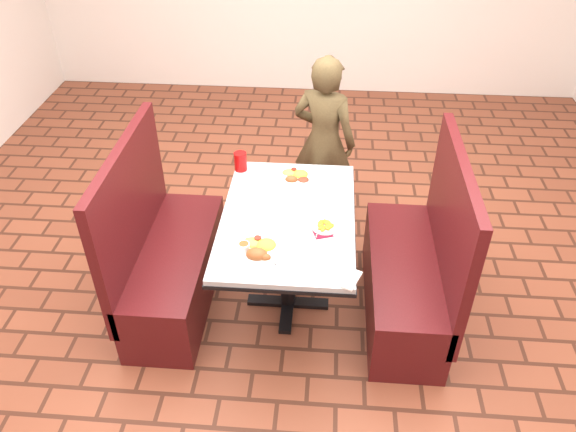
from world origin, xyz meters
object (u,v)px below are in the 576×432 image
object	(u,v)px
booth_bench_right	(412,274)
diner_person	(324,142)
red_tumbler	(240,161)
dining_table	(288,228)
far_dinner_plate	(296,175)
near_dinner_plate	(259,247)
plantain_plate	(325,226)
booth_bench_left	(167,261)

from	to	relation	value
booth_bench_right	diner_person	xyz separation A→B (m)	(-0.61, 1.05, 0.35)
diner_person	red_tumbler	world-z (taller)	diner_person
dining_table	far_dinner_plate	size ratio (longest dim) A/B	4.89
dining_table	diner_person	world-z (taller)	diner_person
diner_person	near_dinner_plate	size ratio (longest dim) A/B	4.88
dining_table	red_tumbler	world-z (taller)	red_tumbler
booth_bench_right	near_dinner_plate	distance (m)	1.09
diner_person	plantain_plate	xyz separation A→B (m)	(0.03, -1.15, 0.08)
diner_person	far_dinner_plate	bearing A→B (deg)	94.27
near_dinner_plate	plantain_plate	bearing A→B (deg)	34.18
booth_bench_left	booth_bench_right	world-z (taller)	same
diner_person	near_dinner_plate	world-z (taller)	diner_person
far_dinner_plate	plantain_plate	world-z (taller)	far_dinner_plate
booth_bench_right	diner_person	size ratio (longest dim) A/B	0.89
dining_table	diner_person	xyz separation A→B (m)	(0.19, 1.05, 0.02)
booth_bench_left	diner_person	world-z (taller)	diner_person
near_dinner_plate	diner_person	bearing A→B (deg)	76.82
booth_bench_left	red_tumbler	bearing A→B (deg)	48.72
booth_bench_left	plantain_plate	distance (m)	1.11
plantain_plate	booth_bench_right	bearing A→B (deg)	9.51
plantain_plate	far_dinner_plate	bearing A→B (deg)	111.60
red_tumbler	dining_table	bearing A→B (deg)	-54.21
dining_table	red_tumbler	size ratio (longest dim) A/B	9.51
far_dinner_plate	plantain_plate	bearing A→B (deg)	-68.40
near_dinner_plate	far_dinner_plate	xyz separation A→B (m)	(0.16, 0.76, -0.01)
booth_bench_right	red_tumbler	bearing A→B (deg)	156.68
far_dinner_plate	red_tumbler	bearing A→B (deg)	168.38
diner_person	booth_bench_right	bearing A→B (deg)	139.32
far_dinner_plate	red_tumbler	world-z (taller)	red_tumbler
diner_person	near_dinner_plate	bearing A→B (deg)	96.17
booth_bench_right	near_dinner_plate	world-z (taller)	booth_bench_right
booth_bench_right	plantain_plate	bearing A→B (deg)	-170.49
dining_table	booth_bench_right	bearing A→B (deg)	0.00
near_dinner_plate	plantain_plate	world-z (taller)	near_dinner_plate
plantain_plate	booth_bench_left	bearing A→B (deg)	174.65
near_dinner_plate	dining_table	bearing A→B (deg)	68.34
booth_bench_left	plantain_plate	size ratio (longest dim) A/B	7.44
plantain_plate	red_tumbler	distance (m)	0.84
booth_bench_left	far_dinner_plate	bearing A→B (deg)	27.20
booth_bench_left	red_tumbler	size ratio (longest dim) A/B	9.42
near_dinner_plate	far_dinner_plate	distance (m)	0.78
booth_bench_right	far_dinner_plate	size ratio (longest dim) A/B	4.84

